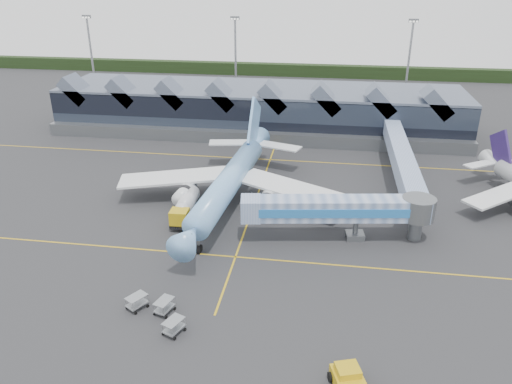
# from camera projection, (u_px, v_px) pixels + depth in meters

# --- Properties ---
(ground) EXTENTS (260.00, 260.00, 0.00)m
(ground) POSITION_uv_depth(u_px,v_px,m) (246.00, 228.00, 71.46)
(ground) COLOR #2A2B2D
(ground) RESTS_ON ground
(taxi_stripes) EXTENTS (120.00, 60.00, 0.01)m
(taxi_stripes) POSITION_uv_depth(u_px,v_px,m) (256.00, 198.00, 80.47)
(taxi_stripes) COLOR gold
(taxi_stripes) RESTS_ON ground
(tree_line_far) EXTENTS (260.00, 4.00, 4.00)m
(tree_line_far) POSITION_uv_depth(u_px,v_px,m) (300.00, 70.00, 169.73)
(tree_line_far) COLOR black
(tree_line_far) RESTS_ON ground
(terminal) EXTENTS (90.00, 22.25, 12.52)m
(terminal) POSITION_uv_depth(u_px,v_px,m) (259.00, 108.00, 112.80)
(terminal) COLOR black
(terminal) RESTS_ON ground
(light_masts) EXTENTS (132.40, 42.56, 22.45)m
(light_masts) POSITION_uv_depth(u_px,v_px,m) (375.00, 65.00, 120.02)
(light_masts) COLOR gray
(light_masts) RESTS_ON ground
(main_airliner) EXTENTS (37.03, 42.72, 13.71)m
(main_airliner) POSITION_uv_depth(u_px,v_px,m) (231.00, 179.00, 77.61)
(main_airliner) COLOR #6AAFD6
(main_airliner) RESTS_ON ground
(jet_bridge) EXTENTS (25.96, 7.47, 6.25)m
(jet_bridge) POSITION_uv_depth(u_px,v_px,m) (349.00, 210.00, 66.77)
(jet_bridge) COLOR #6983B0
(jet_bridge) RESTS_ON ground
(fuel_truck) EXTENTS (3.17, 10.10, 3.37)m
(fuel_truck) POSITION_uv_depth(u_px,v_px,m) (186.00, 206.00, 73.71)
(fuel_truck) COLOR black
(fuel_truck) RESTS_ON ground
(pushback_tug) EXTENTS (3.93, 5.05, 2.04)m
(pushback_tug) POSITION_uv_depth(u_px,v_px,m) (349.00, 382.00, 43.68)
(pushback_tug) COLOR gold
(pushback_tug) RESTS_ON ground
(baggage_carts) EXTENTS (7.52, 5.93, 1.56)m
(baggage_carts) POSITION_uv_depth(u_px,v_px,m) (158.00, 311.00, 52.82)
(baggage_carts) COLOR gray
(baggage_carts) RESTS_ON ground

